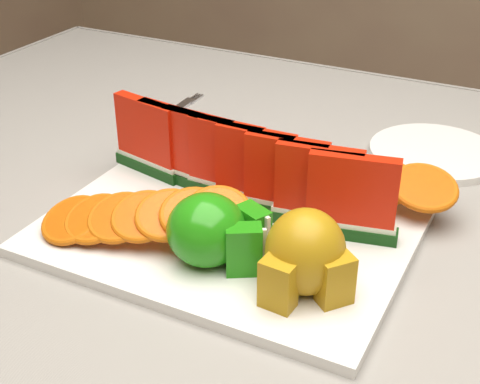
% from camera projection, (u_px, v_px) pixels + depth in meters
% --- Properties ---
extents(table, '(1.40, 0.90, 0.75)m').
position_uv_depth(table, '(304.00, 283.00, 0.85)').
color(table, '#452718').
rests_on(table, ground).
extents(tablecloth, '(1.53, 1.03, 0.20)m').
position_uv_depth(tablecloth, '(307.00, 242.00, 0.82)').
color(tablecloth, gray).
rests_on(tablecloth, table).
extents(platter, '(0.40, 0.30, 0.01)m').
position_uv_depth(platter, '(228.00, 230.00, 0.75)').
color(platter, silver).
rests_on(platter, tablecloth).
extents(apple_cluster, '(0.11, 0.09, 0.08)m').
position_uv_depth(apple_cluster, '(214.00, 232.00, 0.68)').
color(apple_cluster, '#2C8914').
rests_on(apple_cluster, platter).
extents(pear_cluster, '(0.10, 0.10, 0.09)m').
position_uv_depth(pear_cluster, '(305.00, 255.00, 0.63)').
color(pear_cluster, '#978206').
rests_on(pear_cluster, platter).
extents(side_plate, '(0.21, 0.21, 0.01)m').
position_uv_depth(side_plate, '(435.00, 153.00, 0.93)').
color(side_plate, silver).
rests_on(side_plate, tablecloth).
extents(fork, '(0.02, 0.20, 0.00)m').
position_uv_depth(fork, '(169.00, 116.00, 1.05)').
color(fork, silver).
rests_on(fork, tablecloth).
extents(watermelon_row, '(0.39, 0.07, 0.10)m').
position_uv_depth(watermelon_row, '(241.00, 166.00, 0.77)').
color(watermelon_row, '#0F3817').
rests_on(watermelon_row, platter).
extents(orange_fan_front, '(0.25, 0.14, 0.06)m').
position_uv_depth(orange_fan_front, '(143.00, 216.00, 0.71)').
color(orange_fan_front, '#D14B0E').
rests_on(orange_fan_front, platter).
extents(orange_fan_back, '(0.38, 0.11, 0.05)m').
position_uv_depth(orange_fan_back, '(307.00, 168.00, 0.82)').
color(orange_fan_back, '#D14B0E').
rests_on(orange_fan_back, platter).
extents(tangerine_segments, '(0.15, 0.06, 0.02)m').
position_uv_depth(tangerine_segments, '(214.00, 211.00, 0.76)').
color(tangerine_segments, orange).
rests_on(tangerine_segments, platter).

